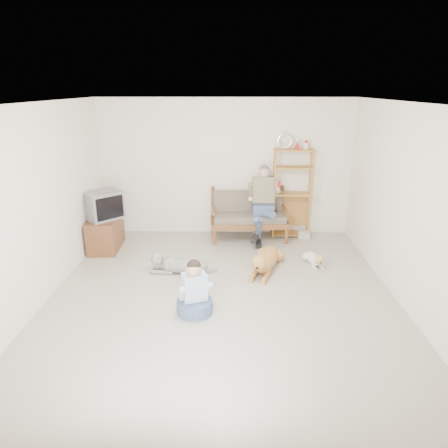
{
  "coord_description": "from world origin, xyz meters",
  "views": [
    {
      "loc": [
        0.12,
        -5.12,
        2.9
      ],
      "look_at": [
        0.01,
        1.0,
        0.78
      ],
      "focal_mm": 32.0,
      "sensor_mm": 36.0,
      "label": 1
    }
  ],
  "objects_px": {
    "etagere": "(292,193)",
    "golden_retriever": "(265,260)",
    "tv_stand": "(105,233)",
    "loveseat": "(249,215)"
  },
  "relations": [
    {
      "from": "tv_stand",
      "to": "golden_retriever",
      "type": "xyz_separation_m",
      "value": [
        2.92,
        -0.88,
        -0.13
      ]
    },
    {
      "from": "loveseat",
      "to": "golden_retriever",
      "type": "bearing_deg",
      "value": -85.8
    },
    {
      "from": "loveseat",
      "to": "tv_stand",
      "type": "height_order",
      "value": "loveseat"
    },
    {
      "from": "loveseat",
      "to": "etagere",
      "type": "xyz_separation_m",
      "value": [
        0.84,
        0.13,
        0.42
      ]
    },
    {
      "from": "etagere",
      "to": "tv_stand",
      "type": "bearing_deg",
      "value": -168.21
    },
    {
      "from": "tv_stand",
      "to": "golden_retriever",
      "type": "distance_m",
      "value": 3.05
    },
    {
      "from": "loveseat",
      "to": "tv_stand",
      "type": "bearing_deg",
      "value": -171.33
    },
    {
      "from": "tv_stand",
      "to": "golden_retriever",
      "type": "relative_size",
      "value": 0.69
    },
    {
      "from": "loveseat",
      "to": "golden_retriever",
      "type": "height_order",
      "value": "loveseat"
    },
    {
      "from": "etagere",
      "to": "golden_retriever",
      "type": "height_order",
      "value": "etagere"
    }
  ]
}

